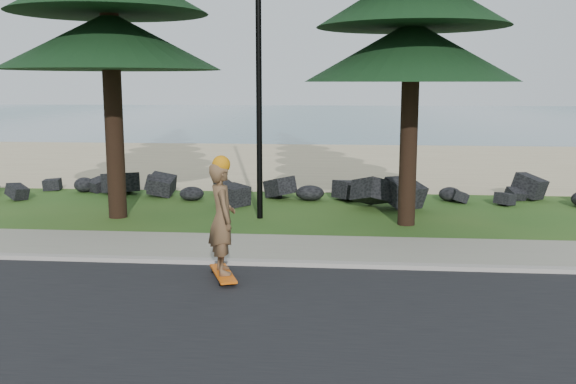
% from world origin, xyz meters
% --- Properties ---
extents(ground, '(160.00, 160.00, 0.00)m').
position_xyz_m(ground, '(0.00, 0.00, 0.00)').
color(ground, '#204917').
rests_on(ground, ground).
extents(road, '(160.00, 7.00, 0.02)m').
position_xyz_m(road, '(0.00, -4.50, 0.01)').
color(road, black).
rests_on(road, ground).
extents(kerb, '(160.00, 0.20, 0.10)m').
position_xyz_m(kerb, '(0.00, -0.90, 0.05)').
color(kerb, '#9C958C').
rests_on(kerb, ground).
extents(sidewalk, '(160.00, 2.00, 0.08)m').
position_xyz_m(sidewalk, '(0.00, 0.20, 0.04)').
color(sidewalk, gray).
rests_on(sidewalk, ground).
extents(beach_sand, '(160.00, 15.00, 0.01)m').
position_xyz_m(beach_sand, '(0.00, 14.50, 0.01)').
color(beach_sand, tan).
rests_on(beach_sand, ground).
extents(ocean, '(160.00, 58.00, 0.01)m').
position_xyz_m(ocean, '(0.00, 51.00, 0.00)').
color(ocean, '#3F6B79').
rests_on(ocean, ground).
extents(seawall_boulders, '(60.00, 2.40, 1.10)m').
position_xyz_m(seawall_boulders, '(0.00, 5.60, 0.00)').
color(seawall_boulders, black).
rests_on(seawall_boulders, ground).
extents(lamp_post, '(0.25, 0.14, 8.14)m').
position_xyz_m(lamp_post, '(0.00, 3.20, 4.13)').
color(lamp_post, black).
rests_on(lamp_post, ground).
extents(skateboarder, '(0.66, 1.14, 2.09)m').
position_xyz_m(skateboarder, '(0.04, -1.77, 1.05)').
color(skateboarder, '#CD530C').
rests_on(skateboarder, ground).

